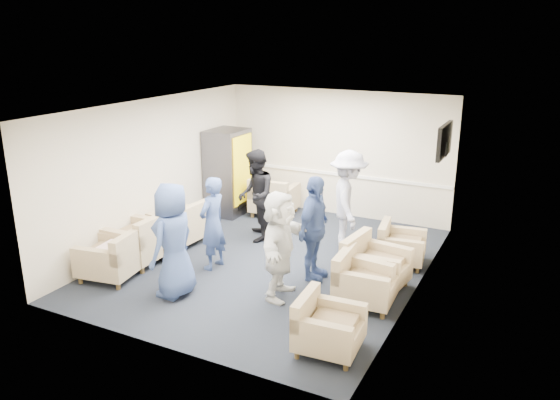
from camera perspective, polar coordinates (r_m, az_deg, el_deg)
The scene contains 25 objects.
floor at distance 9.59m, azimuth -0.89°, elevation -6.47°, with size 6.00×6.00×0.00m, color black.
ceiling at distance 8.86m, azimuth -0.97°, elevation 9.73°, with size 6.00×6.00×0.00m, color silver.
back_wall at distance 11.79m, azimuth 5.90°, elevation 4.87°, with size 5.00×0.02×2.70m, color beige.
front_wall at distance 6.77m, azimuth -12.89°, elevation -4.96°, with size 5.00×0.02×2.70m, color beige.
left_wall at distance 10.50m, azimuth -13.11°, elevation 2.96°, with size 0.02×6.00×2.70m, color beige.
right_wall at distance 8.32m, azimuth 14.50°, elevation -0.88°, with size 0.02×6.00×2.70m, color beige.
chair_rail at distance 11.88m, azimuth 5.80°, elevation 2.73°, with size 4.98×0.04×0.06m, color white.
tv at distance 9.88m, azimuth 16.80°, elevation 5.94°, with size 0.10×1.00×0.58m.
armchair_left_near at distance 9.26m, azimuth -16.99°, elevation -5.87°, with size 0.98×0.98×0.68m.
armchair_left_mid at distance 9.76m, azimuth -14.34°, elevation -4.27°, with size 0.93×0.93×0.74m.
armchair_left_far at distance 10.45m, azimuth -10.26°, elevation -2.69°, with size 0.92×0.92×0.69m.
armchair_right_near at distance 7.02m, azimuth 4.76°, elevation -13.20°, with size 0.82×0.82×0.62m.
armchair_right_midnear at distance 8.19m, azimuth 8.61°, elevation -8.49°, with size 0.87×0.87×0.66m.
armchair_right_midfar at distance 8.66m, azimuth 9.64°, elevation -6.93°, with size 0.97×0.97×0.70m.
armchair_right_far at distance 9.65m, azimuth 12.30°, elevation -4.79°, with size 0.86×0.86×0.61m.
armchair_corner at distance 11.85m, azimuth -0.70°, elevation 0.07°, with size 0.98×0.98×0.72m.
vending_machine at distance 11.90m, azimuth -5.44°, elevation 2.92°, with size 0.75×0.88×1.86m.
backpack at distance 9.79m, azimuth -11.96°, elevation -4.87°, with size 0.32×0.27×0.46m.
pillow at distance 9.20m, azimuth -17.17°, elevation -4.87°, with size 0.44×0.34×0.13m, color white.
person_front_left at distance 8.28m, azimuth -11.10°, elevation -4.17°, with size 0.86×0.56×1.76m, color #394F89.
person_mid_left at distance 9.17m, azimuth -7.07°, elevation -2.42°, with size 0.58×0.38×1.59m, color #394F89.
person_back_left at distance 10.34m, azimuth -2.56°, elevation 0.47°, with size 0.85×0.66×1.75m, color black.
person_back_right at distance 9.94m, azimuth 7.13°, elevation -0.08°, with size 1.19×0.68×1.84m, color white.
person_mid_right at distance 8.68m, azimuth 3.57°, elevation -3.01°, with size 1.01×0.42×1.72m, color #394F89.
person_front_right at distance 8.09m, azimuth -0.03°, elevation -4.74°, with size 1.54×0.49×1.66m, color silver.
Camera 1 is at (4.10, -7.77, 3.86)m, focal length 35.00 mm.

